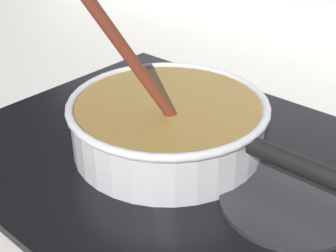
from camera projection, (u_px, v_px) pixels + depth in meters
ground at (74, 212)px, 0.57m from camera, size 2.40×1.60×0.04m
hob_plate at (168, 151)px, 0.64m from camera, size 0.56×0.48×0.01m
burner_ring at (168, 145)px, 0.63m from camera, size 0.19×0.19×0.01m
spare_burner at (288, 202)px, 0.53m from camera, size 0.16×0.16×0.01m
cooking_pan at (169, 123)px, 0.62m from camera, size 0.42×0.27×0.25m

